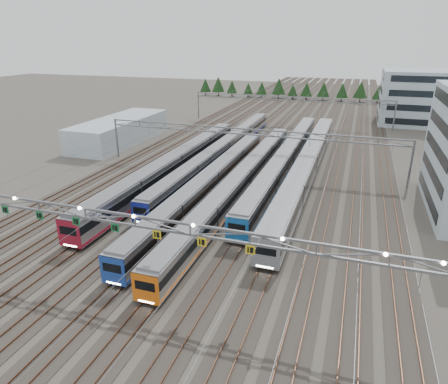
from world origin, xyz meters
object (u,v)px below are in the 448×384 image
(train_e, at_px, (286,157))
(gantry_near, at_px, (134,223))
(gantry_mid, at_px, (248,137))
(depot_bldg_north, at_px, (422,98))
(train_a, at_px, (174,165))
(west_shed, at_px, (120,130))
(train_c, at_px, (210,182))
(train_f, at_px, (308,163))
(train_d, at_px, (243,179))
(train_b, at_px, (223,149))
(gantry_far, at_px, (290,102))

(train_e, relative_size, gantry_near, 1.16)
(gantry_mid, bearing_deg, depot_bldg_north, 58.34)
(train_a, height_order, west_shed, west_shed)
(train_c, bearing_deg, gantry_near, -85.21)
(train_f, xyz_separation_m, gantry_mid, (-11.25, -0.22, 4.08))
(train_d, xyz_separation_m, train_f, (9.00, 11.25, 0.26))
(train_a, bearing_deg, gantry_mid, 35.69)
(train_d, height_order, train_e, train_e)
(gantry_mid, bearing_deg, train_f, 1.14)
(train_c, relative_size, depot_bldg_north, 2.51)
(train_b, distance_m, train_e, 13.72)
(gantry_mid, xyz_separation_m, west_shed, (-34.50, 11.43, -3.61))
(train_c, xyz_separation_m, train_f, (13.50, 14.05, 0.24))
(gantry_near, height_order, depot_bldg_north, depot_bldg_north)
(gantry_near, relative_size, west_shed, 1.88)
(gantry_far, distance_m, depot_bldg_north, 37.36)
(gantry_far, bearing_deg, west_shed, -135.78)
(train_f, relative_size, gantry_mid, 1.21)
(train_b, distance_m, gantry_mid, 9.91)
(train_c, relative_size, train_d, 0.86)
(train_b, height_order, train_c, train_c)
(train_b, xyz_separation_m, train_d, (9.00, -16.79, 0.06))
(train_e, height_order, gantry_far, gantry_far)
(gantry_mid, relative_size, depot_bldg_north, 2.56)
(train_b, distance_m, train_d, 19.05)
(train_d, xyz_separation_m, west_shed, (-36.75, 22.45, 0.72))
(depot_bldg_north, height_order, west_shed, depot_bldg_north)
(train_f, distance_m, depot_bldg_north, 62.08)
(gantry_near, relative_size, gantry_far, 1.00)
(gantry_far, bearing_deg, train_c, -92.19)
(train_a, bearing_deg, train_f, 20.26)
(train_a, bearing_deg, gantry_near, -70.73)
(train_e, relative_size, gantry_far, 1.16)
(train_f, xyz_separation_m, west_shed, (-45.75, 11.20, 0.46))
(train_d, height_order, train_f, train_f)
(train_b, height_order, west_shed, west_shed)
(gantry_mid, bearing_deg, train_e, 26.13)
(west_shed, bearing_deg, train_a, -40.00)
(train_f, xyz_separation_m, gantry_near, (-11.30, -40.34, 4.78))
(train_c, distance_m, depot_bldg_north, 80.53)
(west_shed, bearing_deg, gantry_mid, -18.33)
(depot_bldg_north, bearing_deg, train_c, -117.85)
(train_a, bearing_deg, train_c, -32.54)
(depot_bldg_north, bearing_deg, train_b, -129.24)
(gantry_mid, bearing_deg, west_shed, 161.67)
(train_c, xyz_separation_m, gantry_mid, (2.25, 13.82, 4.31))
(train_e, bearing_deg, train_b, 169.69)
(train_e, bearing_deg, train_a, -147.67)
(train_d, height_order, gantry_near, gantry_near)
(train_b, distance_m, depot_bldg_north, 66.67)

